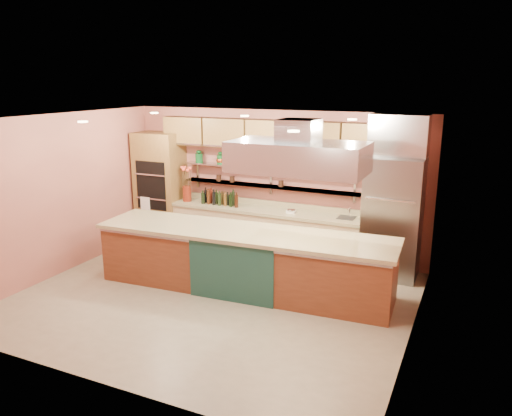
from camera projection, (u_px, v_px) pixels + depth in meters
The scene contains 21 objects.
floor at pixel (213, 299), 7.87m from camera, with size 6.00×5.00×0.02m, color gray.
ceiling at pixel (208, 119), 7.16m from camera, with size 6.00×5.00×0.02m, color black.
wall_back at pixel (274, 183), 9.72m from camera, with size 6.00×0.04×2.80m, color #AC6151.
wall_front at pixel (95, 269), 5.31m from camera, with size 6.00×0.04×2.80m, color #AC6151.
wall_left at pixel (61, 195), 8.72m from camera, with size 0.04×5.00×2.80m, color #AC6151.
wall_right at pixel (417, 239), 6.31m from camera, with size 0.04×5.00×2.80m, color #AC6151.
oven_stack at pixel (160, 187), 10.48m from camera, with size 0.95×0.64×2.30m, color olive.
refrigerator at pixel (392, 218), 8.54m from camera, with size 0.95×0.72×2.10m, color slate.
back_counter at pixel (265, 232), 9.71m from camera, with size 3.84×0.64×0.93m, color tan.
wall_shelf_lower at pixel (269, 186), 9.63m from camera, with size 3.60×0.26×0.03m, color #ABADB2.
wall_shelf_upper at pixel (269, 168), 9.55m from camera, with size 3.60×0.26×0.03m, color #ABADB2.
upper_cabinets at pixel (271, 135), 9.32m from camera, with size 4.60×0.36×0.55m, color olive.
range_hood at pixel (298, 157), 7.31m from camera, with size 2.00×1.00×0.45m, color #ABADB2.
ceiling_downlights at pixel (215, 120), 7.35m from camera, with size 4.00×2.80×0.02m, color #FFE5A5.
island at pixel (244, 260), 8.12m from camera, with size 4.79×1.04×1.00m, color brown.
flower_vase at pixel (187, 194), 10.20m from camera, with size 0.18×0.18×0.32m, color maroon.
oil_bottle_cluster at pixel (221, 198), 9.89m from camera, with size 0.87×0.25×0.28m, color black.
kitchen_scale at pixel (291, 211), 9.31m from camera, with size 0.16×0.12×0.09m, color white.
bar_faucet at pixel (349, 213), 8.96m from camera, with size 0.03×0.03×0.19m, color white.
copper_kettle at pixel (226, 160), 9.90m from camera, with size 0.20×0.20×0.16m, color #C35E2D.
green_canister at pixel (246, 162), 9.72m from camera, with size 0.14×0.14×0.17m, color #0E441A.
Camera 1 is at (3.63, -6.32, 3.36)m, focal length 35.00 mm.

